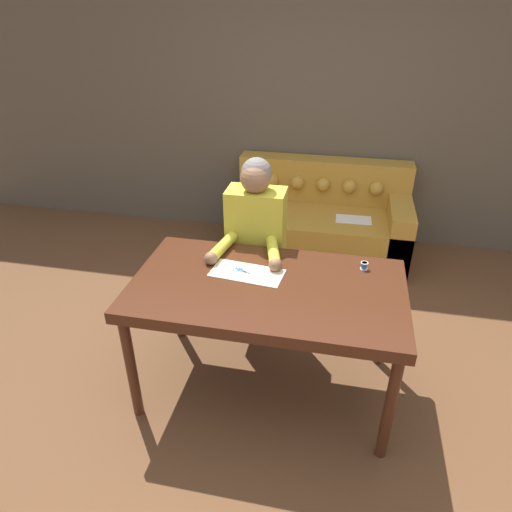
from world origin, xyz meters
TOP-DOWN VIEW (x-y plane):
  - ground_plane at (0.00, 0.00)m, footprint 16.00×16.00m
  - wall_back at (0.00, 2.32)m, footprint 8.00×0.06m
  - dining_table at (-0.07, 0.07)m, footprint 1.54×0.86m
  - couch at (0.10, 1.91)m, footprint 1.61×0.83m
  - person at (-0.25, 0.63)m, footprint 0.47×0.60m
  - pattern_paper_main at (-0.21, 0.16)m, footprint 0.44×0.25m
  - scissors at (-0.23, 0.17)m, footprint 0.19×0.13m
  - thread_spool at (0.46, 0.35)m, footprint 0.04×0.04m

SIDE VIEW (x-z plane):
  - ground_plane at x=0.00m, z-range 0.00..0.00m
  - couch at x=0.10m, z-range -0.12..0.73m
  - person at x=-0.25m, z-range 0.00..1.31m
  - dining_table at x=-0.07m, z-range 0.32..1.10m
  - pattern_paper_main at x=-0.21m, z-range 0.78..0.78m
  - scissors at x=-0.23m, z-range 0.78..0.79m
  - thread_spool at x=0.46m, z-range 0.78..0.82m
  - wall_back at x=0.00m, z-range 0.00..2.60m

